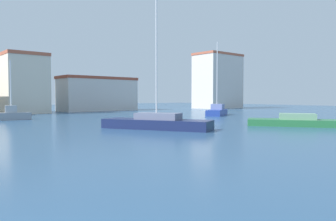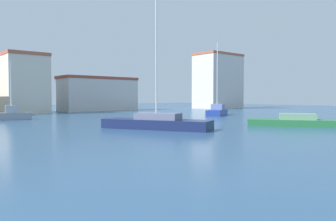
% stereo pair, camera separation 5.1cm
% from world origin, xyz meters
% --- Properties ---
extents(water, '(160.00, 160.00, 0.00)m').
position_xyz_m(water, '(15.00, 20.00, 0.00)').
color(water, '#2D5175').
rests_on(water, ground).
extents(sailboat_grey_outer_mooring, '(4.13, 1.73, 6.54)m').
position_xyz_m(sailboat_grey_outer_mooring, '(9.56, 33.84, 0.60)').
color(sailboat_grey_outer_mooring, gray).
rests_on(sailboat_grey_outer_mooring, water).
extents(sailboat_blue_inner_mooring, '(6.20, 4.70, 10.11)m').
position_xyz_m(sailboat_blue_inner_mooring, '(33.94, 25.34, 0.62)').
color(sailboat_blue_inner_mooring, '#233D93').
rests_on(sailboat_blue_inner_mooring, water).
extents(sailboat_navy_distant_north, '(6.16, 8.95, 13.71)m').
position_xyz_m(sailboat_navy_distant_north, '(15.69, 15.85, 0.55)').
color(sailboat_navy_distant_north, '#19234C').
rests_on(sailboat_navy_distant_north, water).
extents(motorboat_green_center_channel, '(6.61, 8.36, 1.10)m').
position_xyz_m(motorboat_green_center_channel, '(26.71, 9.86, 0.39)').
color(motorboat_green_center_channel, '#28703D').
rests_on(motorboat_green_center_channel, water).
extents(yacht_club, '(6.13, 8.84, 9.20)m').
position_xyz_m(yacht_club, '(15.08, 49.00, 4.61)').
color(yacht_club, beige).
rests_on(yacht_club, ground).
extents(harbor_office, '(14.06, 5.81, 6.19)m').
position_xyz_m(harbor_office, '(28.46, 49.33, 3.11)').
color(harbor_office, beige).
rests_on(harbor_office, ground).
extents(waterfront_apartments, '(10.43, 6.41, 12.08)m').
position_xyz_m(waterfront_apartments, '(54.86, 43.27, 6.05)').
color(waterfront_apartments, beige).
rests_on(waterfront_apartments, ground).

